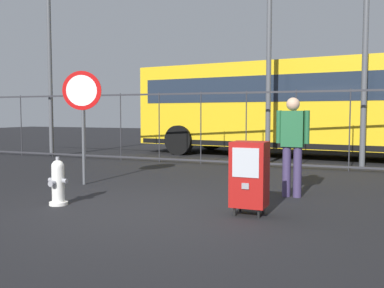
{
  "coord_description": "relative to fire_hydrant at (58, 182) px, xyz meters",
  "views": [
    {
      "loc": [
        3.0,
        -5.33,
        1.41
      ],
      "look_at": [
        0.3,
        1.2,
        0.9
      ],
      "focal_mm": 40.07,
      "sensor_mm": 36.0,
      "label": 1
    }
  ],
  "objects": [
    {
      "name": "ground_plane",
      "position": [
        1.38,
        0.11,
        -0.35
      ],
      "size": [
        60.0,
        60.0,
        0.0
      ],
      "primitive_type": "plane",
      "color": "black"
    },
    {
      "name": "fire_hydrant",
      "position": [
        0.0,
        0.0,
        0.0
      ],
      "size": [
        0.33,
        0.32,
        0.75
      ],
      "color": "silver",
      "rests_on": "ground_plane"
    },
    {
      "name": "newspaper_box_primary",
      "position": [
        2.88,
        0.5,
        0.22
      ],
      "size": [
        0.48,
        0.42,
        1.02
      ],
      "color": "black",
      "rests_on": "ground_plane"
    },
    {
      "name": "stop_sign",
      "position": [
        -0.8,
        1.71,
        1.25
      ],
      "size": [
        0.71,
        0.31,
        2.23
      ],
      "color": "#4C4F54",
      "rests_on": "ground_plane"
    },
    {
      "name": "pedestrian",
      "position": [
        3.21,
        2.02,
        0.6
      ],
      "size": [
        0.55,
        0.22,
        1.67
      ],
      "color": "#382D51",
      "rests_on": "ground_plane"
    },
    {
      "name": "fence_barrier",
      "position": [
        1.38,
        5.78,
        0.67
      ],
      "size": [
        18.03,
        0.04,
        2.0
      ],
      "color": "#2D2D33",
      "rests_on": "ground_plane"
    },
    {
      "name": "bus_near",
      "position": [
        2.26,
        8.78,
        1.36
      ],
      "size": [
        10.7,
        3.64,
        3.0
      ],
      "rotation": [
        0.0,
        0.0,
        -0.11
      ],
      "color": "gold",
      "rests_on": "ground_plane"
    },
    {
      "name": "bus_far",
      "position": [
        4.48,
        13.02,
        1.36
      ],
      "size": [
        10.74,
        3.89,
        3.0
      ],
      "rotation": [
        0.0,
        0.0,
        -0.13
      ],
      "color": "gold",
      "rests_on": "ground_plane"
    },
    {
      "name": "street_light_near_left",
      "position": [
        -5.22,
        5.95,
        3.47
      ],
      "size": [
        0.32,
        0.32,
        6.54
      ],
      "color": "#4C4F54",
      "rests_on": "ground_plane"
    },
    {
      "name": "street_light_near_right",
      "position": [
        1.78,
        6.62,
        3.54
      ],
      "size": [
        0.32,
        0.32,
        6.68
      ],
      "color": "#4C4F54",
      "rests_on": "ground_plane"
    }
  ]
}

